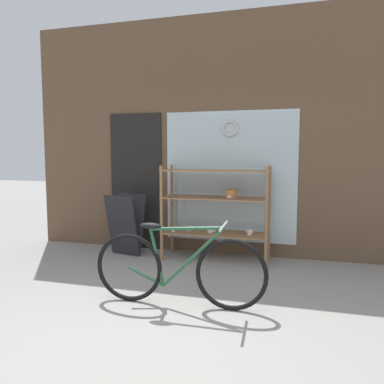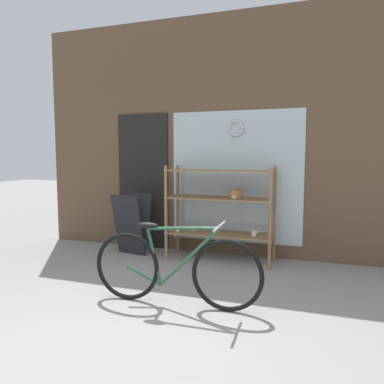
# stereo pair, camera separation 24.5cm
# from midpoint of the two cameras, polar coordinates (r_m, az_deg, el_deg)

# --- Properties ---
(ground_plane) EXTENTS (30.00, 30.00, 0.00)m
(ground_plane) POSITION_cam_midpoint_polar(r_m,az_deg,el_deg) (3.20, -10.16, -21.81)
(ground_plane) COLOR gray
(storefront_facade) EXTENTS (5.90, 0.13, 3.48)m
(storefront_facade) POSITION_cam_midpoint_polar(r_m,az_deg,el_deg) (5.56, 2.27, 8.07)
(storefront_facade) COLOR brown
(storefront_facade) RESTS_ON ground_plane
(display_case) EXTENTS (1.48, 0.49, 1.32)m
(display_case) POSITION_cam_midpoint_polar(r_m,az_deg,el_deg) (5.21, 2.32, -1.83)
(display_case) COLOR #8E6642
(display_case) RESTS_ON ground_plane
(bicycle) EXTENTS (1.72, 0.46, 0.82)m
(bicycle) POSITION_cam_midpoint_polar(r_m,az_deg,el_deg) (3.72, -4.09, -11.59)
(bicycle) COLOR black
(bicycle) RESTS_ON ground_plane
(sandwich_board) EXTENTS (0.55, 0.47, 0.89)m
(sandwich_board) POSITION_cam_midpoint_polar(r_m,az_deg,el_deg) (5.61, -11.30, -4.90)
(sandwich_board) COLOR #232328
(sandwich_board) RESTS_ON ground_plane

